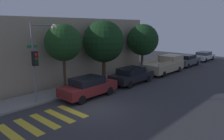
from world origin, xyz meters
name	(u,v)px	position (x,y,z in m)	size (l,w,h in m)	color
ground_plane	(95,109)	(0.00, 0.00, 0.00)	(60.00, 60.00, 0.00)	#333335
sidewalk	(55,94)	(0.00, 4.39, 0.07)	(26.00, 2.37, 0.14)	gray
building_row	(23,52)	(0.00, 8.97, 2.85)	(26.00, 6.00, 5.70)	gray
crosswalk	(45,121)	(-3.00, 0.80, 0.00)	(4.17, 2.60, 0.00)	gold
traffic_light_pole	(39,52)	(-1.61, 3.37, 3.43)	(2.15, 0.56, 5.23)	slate
sedan_near_corner	(88,87)	(1.31, 2.10, 0.76)	(4.28, 1.81, 1.46)	maroon
sedan_middle	(132,75)	(6.42, 2.10, 0.74)	(4.37, 1.87, 1.42)	black
pickup_truck	(165,65)	(12.46, 2.10, 0.91)	(5.44, 2.06, 1.81)	tan
sedan_far_end	(187,60)	(17.93, 2.10, 0.76)	(4.52, 1.79, 1.45)	#4C5156
sedan_tail_of_row	(204,56)	(23.84, 2.10, 0.70)	(4.63, 1.76, 1.30)	silver
tree_near_corner	(63,43)	(0.83, 4.20, 3.82)	(2.75, 2.75, 5.20)	#42301E
tree_midblock	(104,42)	(5.06, 4.20, 3.67)	(3.66, 3.66, 5.52)	#42301E
tree_far_end	(143,40)	(11.07, 4.20, 3.53)	(3.37, 3.37, 5.23)	#4C3823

